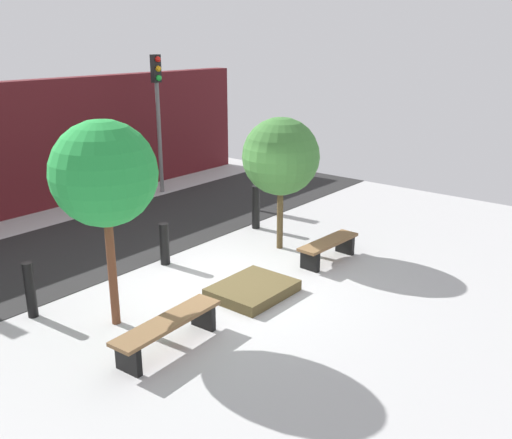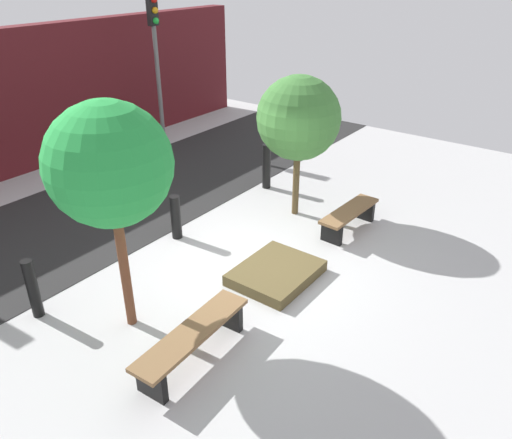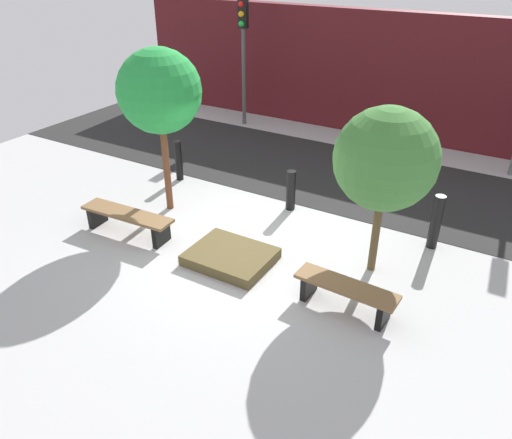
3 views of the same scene
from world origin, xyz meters
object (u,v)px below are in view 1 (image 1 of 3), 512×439
(bench_right, at_px, (328,247))
(tree_behind_left_bench, at_px, (104,174))
(tree_behind_right_bench, at_px, (281,157))
(bollard_center, at_px, (256,207))
(bollard_left, at_px, (164,244))
(bollard_far_left, at_px, (30,290))
(planter_bed, at_px, (253,290))
(traffic_light_mid_west, at_px, (158,100))
(bench_left, at_px, (168,328))

(bench_right, height_order, tree_behind_left_bench, tree_behind_left_bench)
(tree_behind_right_bench, height_order, bollard_center, tree_behind_right_bench)
(bollard_left, bearing_deg, bollard_far_left, 180.00)
(bench_right, bearing_deg, bollard_left, 134.55)
(tree_behind_right_bench, relative_size, bollard_left, 3.30)
(bench_right, height_order, planter_bed, bench_right)
(planter_bed, xyz_separation_m, bollard_far_left, (-3.01, 2.36, 0.39))
(bollard_far_left, bearing_deg, tree_behind_left_bench, -60.05)
(traffic_light_mid_west, bearing_deg, planter_bed, -119.95)
(bollard_left, relative_size, bollard_center, 0.83)
(bench_left, bearing_deg, tree_behind_right_bench, 12.68)
(tree_behind_left_bench, height_order, tree_behind_right_bench, tree_behind_left_bench)
(tree_behind_right_bench, bearing_deg, planter_bed, -154.66)
(planter_bed, distance_m, tree_behind_right_bench, 3.20)
(bench_right, height_order, tree_behind_right_bench, tree_behind_right_bench)
(bench_right, distance_m, traffic_light_mid_west, 7.54)
(bench_left, xyz_separation_m, bollard_center, (5.28, 2.56, 0.19))
(bench_right, xyz_separation_m, tree_behind_left_bench, (-4.54, 1.28, 2.21))
(bollard_far_left, bearing_deg, bollard_left, 0.00)
(bench_right, distance_m, bollard_left, 3.43)
(planter_bed, xyz_separation_m, bollard_left, (0.00, 2.36, 0.34))
(bench_left, relative_size, traffic_light_mid_west, 0.49)
(planter_bed, bearing_deg, bollard_far_left, 141.90)
(planter_bed, distance_m, bollard_far_left, 3.85)
(planter_bed, height_order, bollard_center, bollard_center)
(bench_left, xyz_separation_m, bench_right, (4.54, -0.00, -0.02))
(tree_behind_right_bench, distance_m, traffic_light_mid_west, 5.94)
(planter_bed, height_order, tree_behind_right_bench, tree_behind_right_bench)
(bench_right, height_order, bollard_left, bollard_left)
(planter_bed, height_order, bollard_left, bollard_left)
(planter_bed, bearing_deg, bollard_center, 38.10)
(bollard_far_left, bearing_deg, tree_behind_right_bench, -13.69)
(bench_left, bearing_deg, bench_right, -3.00)
(bench_left, distance_m, bollard_far_left, 2.67)
(bollard_left, bearing_deg, traffic_light_mid_west, 48.44)
(bench_left, height_order, bollard_center, bollard_center)
(bollard_far_left, distance_m, traffic_light_mid_west, 8.49)
(tree_behind_left_bench, xyz_separation_m, traffic_light_mid_west, (6.16, 5.67, 0.24))
(tree_behind_left_bench, xyz_separation_m, tree_behind_right_bench, (4.54, 0.00, -0.45))
(bench_left, distance_m, traffic_light_mid_west, 9.60)
(bench_right, xyz_separation_m, bollard_far_left, (-5.28, 2.56, 0.16))
(planter_bed, bearing_deg, tree_behind_right_bench, 25.34)
(tree_behind_right_bench, height_order, bollard_left, tree_behind_right_bench)
(tree_behind_right_bench, bearing_deg, bench_left, -164.32)
(bollard_center, distance_m, traffic_light_mid_west, 5.00)
(tree_behind_left_bench, xyz_separation_m, bollard_left, (2.27, 1.29, -2.09))
(bollard_far_left, height_order, bollard_center, bollard_center)
(tree_behind_left_bench, relative_size, bollard_far_left, 3.45)
(tree_behind_left_bench, distance_m, tree_behind_right_bench, 4.57)
(bollard_left, xyz_separation_m, traffic_light_mid_west, (3.89, 4.39, 2.33))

